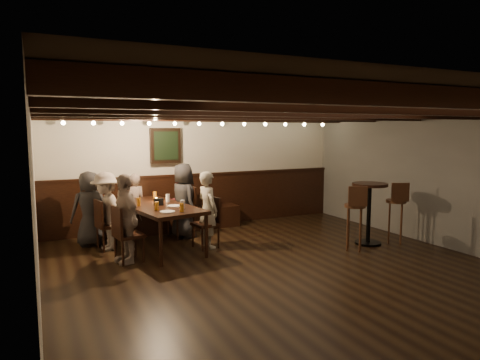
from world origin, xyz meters
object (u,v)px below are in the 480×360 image
chair_right_near (182,222)px  person_bench_right (179,202)px  person_bench_centre (134,205)px  person_bench_left (90,208)px  person_right_near (183,201)px  chair_left_far (128,245)px  person_left_near (106,211)px  bar_stool_left (354,226)px  person_left_far (125,219)px  chair_right_far (206,232)px  person_right_far (208,210)px  high_top_table (369,204)px  dining_table (157,209)px  bar_stool_right (395,220)px  chair_left_near (109,234)px

chair_right_near → person_bench_right: bearing=-21.7°
person_bench_centre → person_bench_right: (0.91, 0.01, 0.00)m
chair_right_near → person_bench_left: size_ratio=0.73×
person_bench_right → person_right_near: (-0.07, -0.47, 0.10)m
chair_left_far → person_left_near: size_ratio=0.66×
person_bench_left → bar_stool_left: (4.06, -2.32, -0.25)m
person_bench_centre → person_left_far: bearing=63.4°
chair_right_far → person_bench_right: (-0.06, 1.36, 0.35)m
person_right_far → high_top_table: size_ratio=1.21×
person_bench_centre → high_top_table: (3.70, -2.42, 0.12)m
person_bench_right → person_right_far: (0.09, -1.36, 0.06)m
chair_right_far → person_left_far: person_left_far is taller
person_bench_left → person_right_far: bearing=140.7°
person_bench_centre → person_left_near: (-0.63, -0.72, 0.06)m
person_right_near → dining_table: bearing=121.0°
person_right_far → bar_stool_left: size_ratio=1.19×
chair_left_far → chair_right_far: (1.42, 0.25, -0.00)m
chair_left_far → person_bench_left: (-0.41, 1.30, 0.40)m
person_bench_right → bar_stool_right: 4.19m
chair_right_far → person_left_far: (-1.45, -0.25, 0.43)m
chair_right_far → person_bench_centre: (-0.97, 1.35, 0.34)m
chair_right_near → chair_left_far: bearing=122.0°
person_left_near → person_left_far: person_left_far is taller
person_bench_centre → person_bench_right: person_bench_right is taller
chair_left_far → person_left_far: 0.43m
chair_right_near → high_top_table: size_ratio=0.88×
chair_right_near → person_bench_right: size_ratio=0.79×
high_top_table → person_left_far: bearing=169.0°
person_bench_right → high_top_table: 3.70m
person_bench_left → person_bench_right: person_bench_left is taller
person_bench_centre → chair_right_far: bearing=115.6°
person_left_near → person_right_far: person_left_near is taller
person_bench_left → person_right_near: bearing=164.7°
dining_table → chair_right_far: size_ratio=2.45×
person_left_far → person_right_near: (1.32, 1.15, 0.02)m
person_bench_centre → bar_stool_left: 4.14m
person_right_near → chair_left_far: bearing=121.5°
high_top_table → bar_stool_left: (-0.50, -0.21, -0.31)m
dining_table → chair_right_near: chair_right_near is taller
person_bench_centre → chair_right_near: bearing=140.2°
chair_left_near → person_right_near: (1.45, 0.25, 0.45)m
person_left_near → bar_stool_left: size_ratio=1.19×
chair_left_near → dining_table: bearing=57.9°
chair_left_far → bar_stool_left: bearing=64.3°
chair_left_far → chair_right_near: size_ratio=0.91×
person_right_near → high_top_table: size_ratio=1.28×
chair_left_near → person_left_near: bearing=-90.0°
chair_left_far → chair_right_near: chair_right_near is taller
chair_right_near → bar_stool_right: bar_stool_right is taller
person_right_near → bar_stool_right: person_right_near is taller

